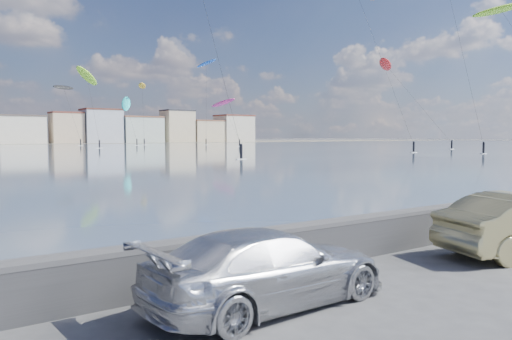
% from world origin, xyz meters
% --- Properties ---
extents(ground, '(700.00, 700.00, 0.00)m').
position_xyz_m(ground, '(0.00, 0.00, 0.00)').
color(ground, '#333335').
rests_on(ground, ground).
extents(seawall, '(400.00, 0.36, 1.08)m').
position_xyz_m(seawall, '(0.00, 2.70, 0.58)').
color(seawall, '#28282B').
rests_on(seawall, ground).
extents(car_silver, '(4.88, 2.22, 1.38)m').
position_xyz_m(car_silver, '(-0.69, 1.14, 0.69)').
color(car_silver, silver).
rests_on(car_silver, ground).
extents(kitesurfer_3, '(7.29, 14.40, 20.37)m').
position_xyz_m(kitesurfer_3, '(56.66, 150.86, 18.77)').
color(kitesurfer_3, '#BF8C19').
rests_on(kitesurfer_3, ground).
extents(kitesurfer_8, '(5.89, 18.54, 16.00)m').
position_xyz_m(kitesurfer_8, '(50.41, 148.85, 12.90)').
color(kitesurfer_8, '#19BFBF').
rests_on(kitesurfer_8, ground).
extents(kitesurfer_9, '(5.46, 13.99, 13.80)m').
position_xyz_m(kitesurfer_9, '(66.86, 116.12, 11.95)').
color(kitesurfer_9, '#E5338C').
rests_on(kitesurfer_9, ground).
extents(kitesurfer_11, '(7.26, 10.84, 27.63)m').
position_xyz_m(kitesurfer_11, '(73.09, 137.21, 25.65)').
color(kitesurfer_11, blue).
rests_on(kitesurfer_11, ground).
extents(kitesurfer_14, '(10.37, 20.27, 28.55)m').
position_xyz_m(kitesurfer_14, '(85.86, 46.38, 26.35)').
color(kitesurfer_14, '#8CD826').
rests_on(kitesurfer_14, ground).
extents(kitesurfer_15, '(9.76, 20.03, 21.27)m').
position_xyz_m(kitesurfer_15, '(86.69, 74.62, 19.50)').
color(kitesurfer_15, red).
rests_on(kitesurfer_15, ground).
extents(kitesurfer_16, '(8.29, 11.43, 18.16)m').
position_xyz_m(kitesurfer_16, '(31.35, 148.27, 16.83)').
color(kitesurfer_16, black).
rests_on(kitesurfer_16, ground).
extents(kitesurfer_17, '(7.73, 13.76, 20.33)m').
position_xyz_m(kitesurfer_17, '(30.18, 120.27, 17.41)').
color(kitesurfer_17, '#8CD826').
rests_on(kitesurfer_17, ground).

